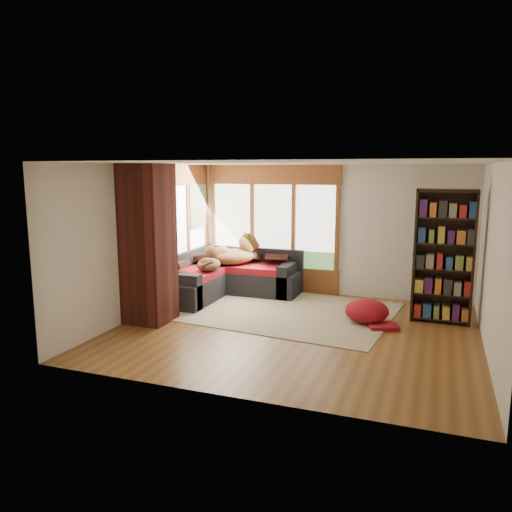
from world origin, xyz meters
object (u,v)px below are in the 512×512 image
Objects in this scene: area_rug at (285,311)px; dog_brindle at (209,263)px; brick_chimney at (148,244)px; sectional_sofa at (225,280)px; dog_tan at (236,254)px; bookshelf at (443,257)px; pouf at (367,310)px.

dog_brindle is at bearing 170.74° from area_rug.
brick_chimney is at bearing 153.70° from dog_brindle.
dog_brindle is at bearing -107.63° from sectional_sofa.
dog_brindle is at bearing -148.60° from dog_tan.
bookshelf reaches higher than dog_brindle.
area_rug is at bearing 34.24° from brick_chimney.
brick_chimney is 2.32m from sectional_sofa.
dog_brindle reaches higher than pouf.
area_rug is 1.48m from pouf.
brick_chimney is at bearing -160.35° from bookshelf.
brick_chimney is 3.27× the size of dog_brindle.
sectional_sofa is 0.60× the size of area_rug.
bookshelf is 3.06× the size of pouf.
pouf is at bearing -6.13° from area_rug.
brick_chimney reaches higher than pouf.
area_rug is 1.86m from dog_tan.
brick_chimney reaches higher than area_rug.
area_rug is 5.09× the size of pouf.
sectional_sofa is at bearing 174.06° from bookshelf.
area_rug is (1.95, 1.33, -1.29)m from brick_chimney.
area_rug is at bearing -113.66° from dog_brindle.
dog_brindle is (-4.20, -0.03, -0.36)m from bookshelf.
brick_chimney is 2.31× the size of dog_tan.
brick_chimney is at bearing -161.00° from pouf.
dog_tan is (0.59, 2.30, -0.49)m from brick_chimney.
sectional_sofa is 1.69m from area_rug.
brick_chimney is 4.83m from bookshelf.
bookshelf is 1.51m from pouf.
sectional_sofa is at bearing 163.50° from pouf.
brick_chimney is 0.71× the size of area_rug.
pouf is 0.90× the size of dog_brindle.
bookshelf is at bearing 6.47° from area_rug.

